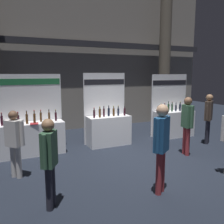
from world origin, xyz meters
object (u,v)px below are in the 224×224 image
object	(u,v)px
visitor_0	(49,157)
visitor_5	(187,121)
exhibitor_booth_0	(31,135)
exhibitor_booth_2	(173,121)
visitor_8	(208,115)
exhibitor_booth_1	(108,127)
visitor_4	(15,139)
visitor_6	(161,141)

from	to	relation	value
visitor_0	visitor_5	world-z (taller)	visitor_5
exhibitor_booth_0	exhibitor_booth_2	world-z (taller)	exhibitor_booth_0
visitor_0	exhibitor_booth_0	bearing A→B (deg)	29.15
exhibitor_booth_0	visitor_0	world-z (taller)	exhibitor_booth_0
exhibitor_booth_0	visitor_8	size ratio (longest dim) A/B	1.40
exhibitor_booth_0	visitor_8	world-z (taller)	exhibitor_booth_0
visitor_5	visitor_8	bearing A→B (deg)	-57.76
visitor_8	exhibitor_booth_1	bearing A→B (deg)	-57.15
exhibitor_booth_1	exhibitor_booth_2	xyz separation A→B (m)	(2.68, -0.06, -0.01)
exhibitor_booth_1	visitor_0	distance (m)	4.06
visitor_0	visitor_4	size ratio (longest dim) A/B	1.04
visitor_4	visitor_5	distance (m)	4.69
visitor_0	visitor_8	size ratio (longest dim) A/B	0.96
visitor_4	visitor_8	distance (m)	6.15
exhibitor_booth_2	visitor_6	size ratio (longest dim) A/B	1.30
exhibitor_booth_0	visitor_5	distance (m)	4.62
visitor_0	visitor_6	world-z (taller)	visitor_6
visitor_0	visitor_4	distance (m)	1.71
exhibitor_booth_0	visitor_8	xyz separation A→B (m)	(5.63, -1.37, 0.42)
visitor_6	visitor_8	xyz separation A→B (m)	(3.56, 2.19, -0.07)
exhibitor_booth_1	visitor_4	bearing A→B (deg)	-153.31
exhibitor_booth_0	visitor_4	bearing A→B (deg)	-108.42
exhibitor_booth_1	visitor_6	size ratio (longest dim) A/B	1.33
exhibitor_booth_2	visitor_0	size ratio (longest dim) A/B	1.44
visitor_5	exhibitor_booth_1	bearing A→B (deg)	50.73
exhibitor_booth_2	visitor_4	size ratio (longest dim) A/B	1.50
visitor_4	visitor_6	xyz separation A→B (m)	(2.59, -2.01, 0.15)
visitor_4	exhibitor_booth_2	bearing A→B (deg)	-117.06
visitor_5	visitor_6	world-z (taller)	visitor_6
exhibitor_booth_2	visitor_0	distance (m)	6.08
visitor_4	visitor_6	world-z (taller)	visitor_6
exhibitor_booth_1	exhibitor_booth_2	distance (m)	2.69
visitor_0	visitor_8	bearing A→B (deg)	-42.18
exhibitor_booth_0	visitor_6	size ratio (longest dim) A/B	1.31
exhibitor_booth_0	exhibitor_booth_2	bearing A→B (deg)	-1.15
exhibitor_booth_2	visitor_5	world-z (taller)	exhibitor_booth_2
visitor_0	visitor_6	distance (m)	2.15
exhibitor_booth_1	exhibitor_booth_2	size ratio (longest dim) A/B	1.02
exhibitor_booth_1	visitor_4	xyz separation A→B (m)	(-3.00, -1.51, 0.33)
exhibitor_booth_0	exhibitor_booth_1	bearing A→B (deg)	-1.09
exhibitor_booth_1	visitor_8	bearing A→B (deg)	-22.82
exhibitor_booth_2	visitor_8	distance (m)	1.41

